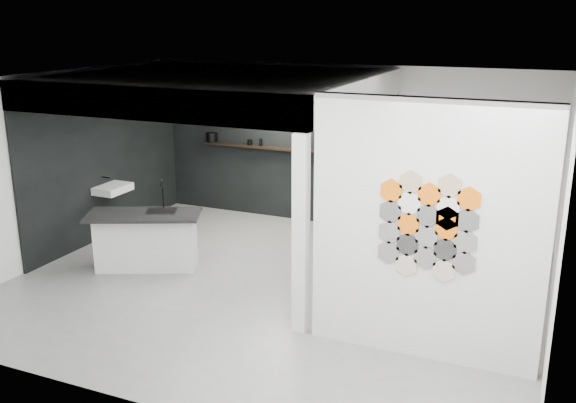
{
  "coord_description": "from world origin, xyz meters",
  "views": [
    {
      "loc": [
        3.41,
        -7.35,
        3.57
      ],
      "look_at": [
        0.1,
        0.3,
        1.15
      ],
      "focal_mm": 40.0,
      "sensor_mm": 36.0,
      "label": 1
    }
  ],
  "objects_px": {
    "partition_panel": "(426,233)",
    "glass_bowl": "(351,150)",
    "bottle_dark": "(261,142)",
    "wall_basin": "(113,189)",
    "utensil_cup": "(250,142)",
    "kitchen_island": "(146,239)",
    "kettle": "(341,149)",
    "glass_vase": "(351,150)",
    "stockpot": "(212,137)"
  },
  "relations": [
    {
      "from": "kettle",
      "to": "utensil_cup",
      "type": "relative_size",
      "value": 1.53
    },
    {
      "from": "partition_panel",
      "to": "glass_bowl",
      "type": "relative_size",
      "value": 18.09
    },
    {
      "from": "partition_panel",
      "to": "wall_basin",
      "type": "distance_m",
      "value": 5.78
    },
    {
      "from": "wall_basin",
      "to": "kettle",
      "type": "bearing_deg",
      "value": 32.69
    },
    {
      "from": "partition_panel",
      "to": "stockpot",
      "type": "relative_size",
      "value": 13.41
    },
    {
      "from": "bottle_dark",
      "to": "partition_panel",
      "type": "bearing_deg",
      "value": -45.75
    },
    {
      "from": "partition_panel",
      "to": "bottle_dark",
      "type": "xyz_separation_m",
      "value": [
        -3.77,
        3.87,
        -0.01
      ]
    },
    {
      "from": "stockpot",
      "to": "kitchen_island",
      "type": "bearing_deg",
      "value": -79.26
    },
    {
      "from": "wall_basin",
      "to": "utensil_cup",
      "type": "distance_m",
      "value": 2.59
    },
    {
      "from": "bottle_dark",
      "to": "kettle",
      "type": "bearing_deg",
      "value": 0.0
    },
    {
      "from": "kettle",
      "to": "utensil_cup",
      "type": "height_order",
      "value": "kettle"
    },
    {
      "from": "partition_panel",
      "to": "wall_basin",
      "type": "height_order",
      "value": "partition_panel"
    },
    {
      "from": "wall_basin",
      "to": "stockpot",
      "type": "relative_size",
      "value": 2.87
    },
    {
      "from": "kettle",
      "to": "glass_vase",
      "type": "height_order",
      "value": "same"
    },
    {
      "from": "glass_bowl",
      "to": "utensil_cup",
      "type": "height_order",
      "value": "glass_bowl"
    },
    {
      "from": "stockpot",
      "to": "kettle",
      "type": "xyz_separation_m",
      "value": [
        2.53,
        0.0,
        -0.02
      ]
    },
    {
      "from": "bottle_dark",
      "to": "glass_vase",
      "type": "bearing_deg",
      "value": 0.0
    },
    {
      "from": "wall_basin",
      "to": "utensil_cup",
      "type": "relative_size",
      "value": 5.76
    },
    {
      "from": "utensil_cup",
      "to": "partition_panel",
      "type": "bearing_deg",
      "value": -44.12
    },
    {
      "from": "wall_basin",
      "to": "kitchen_island",
      "type": "relative_size",
      "value": 0.34
    },
    {
      "from": "wall_basin",
      "to": "glass_vase",
      "type": "bearing_deg",
      "value": 31.35
    },
    {
      "from": "kettle",
      "to": "bottle_dark",
      "type": "distance_m",
      "value": 1.52
    },
    {
      "from": "glass_bowl",
      "to": "utensil_cup",
      "type": "xyz_separation_m",
      "value": [
        -1.91,
        0.0,
        -0.0
      ]
    },
    {
      "from": "glass_vase",
      "to": "utensil_cup",
      "type": "relative_size",
      "value": 1.31
    },
    {
      "from": "stockpot",
      "to": "bottle_dark",
      "type": "relative_size",
      "value": 1.53
    },
    {
      "from": "stockpot",
      "to": "partition_panel",
      "type": "bearing_deg",
      "value": -38.99
    },
    {
      "from": "kettle",
      "to": "glass_bowl",
      "type": "bearing_deg",
      "value": -6.41
    },
    {
      "from": "partition_panel",
      "to": "glass_vase",
      "type": "bearing_deg",
      "value": 118.23
    },
    {
      "from": "partition_panel",
      "to": "stockpot",
      "type": "bearing_deg",
      "value": 141.01
    },
    {
      "from": "bottle_dark",
      "to": "stockpot",
      "type": "bearing_deg",
      "value": 180.0
    },
    {
      "from": "partition_panel",
      "to": "kitchen_island",
      "type": "bearing_deg",
      "value": 167.67
    },
    {
      "from": "partition_panel",
      "to": "stockpot",
      "type": "xyz_separation_m",
      "value": [
        -4.78,
        3.87,
        0.01
      ]
    },
    {
      "from": "glass_bowl",
      "to": "utensil_cup",
      "type": "bearing_deg",
      "value": 180.0
    },
    {
      "from": "kitchen_island",
      "to": "stockpot",
      "type": "xyz_separation_m",
      "value": [
        -0.56,
        2.94,
        0.97
      ]
    },
    {
      "from": "wall_basin",
      "to": "bottle_dark",
      "type": "xyz_separation_m",
      "value": [
        1.7,
        2.07,
        0.54
      ]
    },
    {
      "from": "kettle",
      "to": "partition_panel",
      "type": "bearing_deg",
      "value": -66.24
    },
    {
      "from": "stockpot",
      "to": "glass_bowl",
      "type": "bearing_deg",
      "value": 0.0
    },
    {
      "from": "partition_panel",
      "to": "glass_bowl",
      "type": "height_order",
      "value": "partition_panel"
    },
    {
      "from": "partition_panel",
      "to": "glass_bowl",
      "type": "distance_m",
      "value": 4.39
    },
    {
      "from": "wall_basin",
      "to": "kettle",
      "type": "distance_m",
      "value": 3.86
    },
    {
      "from": "glass_bowl",
      "to": "bottle_dark",
      "type": "height_order",
      "value": "bottle_dark"
    },
    {
      "from": "partition_panel",
      "to": "bottle_dark",
      "type": "height_order",
      "value": "partition_panel"
    },
    {
      "from": "kitchen_island",
      "to": "bottle_dark",
      "type": "bearing_deg",
      "value": 57.25
    },
    {
      "from": "kitchen_island",
      "to": "partition_panel",
      "type": "bearing_deg",
      "value": -36.37
    },
    {
      "from": "stockpot",
      "to": "glass_vase",
      "type": "relative_size",
      "value": 1.54
    },
    {
      "from": "wall_basin",
      "to": "bottle_dark",
      "type": "bearing_deg",
      "value": 50.55
    },
    {
      "from": "partition_panel",
      "to": "bottle_dark",
      "type": "relative_size",
      "value": 20.47
    },
    {
      "from": "kettle",
      "to": "glass_bowl",
      "type": "height_order",
      "value": "kettle"
    },
    {
      "from": "glass_bowl",
      "to": "bottle_dark",
      "type": "relative_size",
      "value": 1.13
    },
    {
      "from": "kettle",
      "to": "kitchen_island",
      "type": "bearing_deg",
      "value": -130.2
    }
  ]
}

